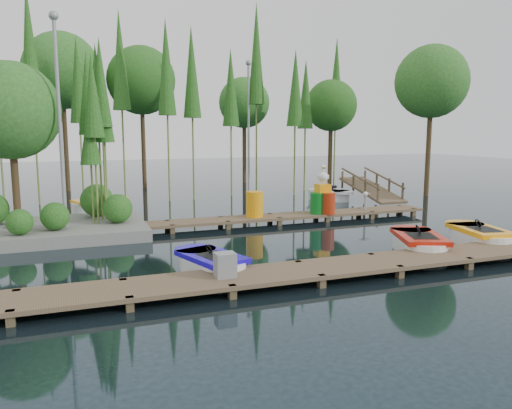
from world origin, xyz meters
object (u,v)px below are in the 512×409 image
object	(u,v)px
island	(35,142)
yellow_barrel	(255,204)
utility_cabinet	(225,265)
drum_cluster	(324,199)
boat_yellow_far	(99,205)
boat_blue	(211,264)
boat_red	(418,244)

from	to	relation	value
island	yellow_barrel	size ratio (longest dim) A/B	6.95
utility_cabinet	drum_cluster	distance (m)	9.22
boat_yellow_far	boat_blue	bearing A→B (deg)	-80.96
boat_yellow_far	utility_cabinet	bearing A→B (deg)	-82.24
island	utility_cabinet	bearing A→B (deg)	-61.77
boat_red	drum_cluster	world-z (taller)	drum_cluster
boat_yellow_far	drum_cluster	distance (m)	9.88
island	boat_red	bearing A→B (deg)	-31.84
boat_blue	yellow_barrel	bearing A→B (deg)	42.45
yellow_barrel	drum_cluster	xyz separation A→B (m)	(2.85, -0.15, 0.08)
boat_red	yellow_barrel	distance (m)	6.49
boat_yellow_far	utility_cabinet	xyz separation A→B (m)	(2.05, -12.32, 0.30)
boat_red	boat_blue	bearing A→B (deg)	-159.33
boat_blue	boat_yellow_far	bearing A→B (deg)	83.24
yellow_barrel	drum_cluster	bearing A→B (deg)	-3.03
boat_blue	utility_cabinet	size ratio (longest dim) A/B	4.74
utility_cabinet	drum_cluster	size ratio (longest dim) A/B	0.29
yellow_barrel	boat_yellow_far	bearing A→B (deg)	135.18
utility_cabinet	yellow_barrel	distance (m)	7.75
island	boat_yellow_far	size ratio (longest dim) A/B	2.38
island	boat_red	size ratio (longest dim) A/B	2.31
boat_red	drum_cluster	size ratio (longest dim) A/B	1.53
drum_cluster	yellow_barrel	bearing A→B (deg)	176.97
island	drum_cluster	xyz separation A→B (m)	(10.34, -0.94, -2.32)
island	drum_cluster	bearing A→B (deg)	-5.20
boat_blue	utility_cabinet	xyz separation A→B (m)	(-0.03, -1.34, 0.34)
boat_blue	boat_red	bearing A→B (deg)	-18.09
island	yellow_barrel	xyz separation A→B (m)	(7.49, -0.79, -2.40)
boat_red	drum_cluster	bearing A→B (deg)	112.88
drum_cluster	boat_yellow_far	bearing A→B (deg)	146.31
boat_blue	utility_cabinet	distance (m)	1.38
island	drum_cluster	size ratio (longest dim) A/B	3.52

